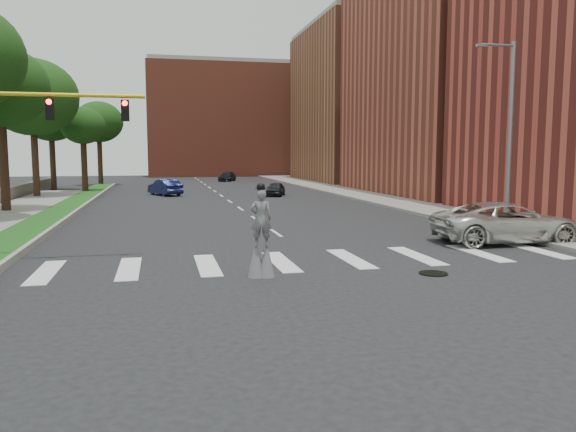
{
  "coord_description": "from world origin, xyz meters",
  "views": [
    {
      "loc": [
        -5.39,
        -17.94,
        3.82
      ],
      "look_at": [
        -1.19,
        0.31,
        1.7
      ],
      "focal_mm": 35.0,
      "sensor_mm": 36.0,
      "label": 1
    }
  ],
  "objects": [
    {
      "name": "tree_4",
      "position": [
        -15.49,
        32.93,
        8.38
      ],
      "size": [
        7.5,
        7.5,
        11.59
      ],
      "color": "black",
      "rests_on": "ground"
    },
    {
      "name": "car_near",
      "position": [
        4.68,
        30.78,
        0.6
      ],
      "size": [
        2.55,
        3.8,
        1.2
      ],
      "primitive_type": "imported",
      "rotation": [
        0.0,
        0.0,
        -0.35
      ],
      "color": "black",
      "rests_on": "ground"
    },
    {
      "name": "ground_plane",
      "position": [
        0.0,
        0.0,
        0.0
      ],
      "size": [
        160.0,
        160.0,
        0.0
      ],
      "primitive_type": "plane",
      "color": "black",
      "rests_on": "ground"
    },
    {
      "name": "stilt_performer",
      "position": [
        -2.38,
        -1.19,
        1.16
      ],
      "size": [
        0.84,
        0.57,
        2.91
      ],
      "rotation": [
        0.0,
        0.0,
        2.97
      ],
      "color": "black",
      "rests_on": "ground"
    },
    {
      "name": "suv_crossing",
      "position": [
        9.0,
        3.0,
        0.87
      ],
      "size": [
        6.4,
        3.27,
        1.73
      ],
      "primitive_type": "imported",
      "rotation": [
        0.0,
        0.0,
        1.51
      ],
      "color": "beige",
      "rests_on": "ground"
    },
    {
      "name": "building_backdrop",
      "position": [
        6.0,
        78.0,
        9.0
      ],
      "size": [
        26.0,
        14.0,
        18.0
      ],
      "primitive_type": "cube",
      "color": "#9A4330",
      "rests_on": "ground"
    },
    {
      "name": "building_mid",
      "position": [
        22.0,
        30.0,
        12.0
      ],
      "size": [
        16.0,
        22.0,
        24.0
      ],
      "primitive_type": "cube",
      "color": "#9A4330",
      "rests_on": "ground"
    },
    {
      "name": "tree_5",
      "position": [
        -15.79,
        42.69,
        7.37
      ],
      "size": [
        5.8,
        5.8,
        9.89
      ],
      "color": "black",
      "rests_on": "ground"
    },
    {
      "name": "traffic_signal",
      "position": [
        -9.78,
        3.0,
        4.15
      ],
      "size": [
        5.3,
        0.23,
        6.2
      ],
      "color": "black",
      "rests_on": "ground"
    },
    {
      "name": "sidewalk_right",
      "position": [
        12.5,
        25.0,
        0.09
      ],
      "size": [
        5.0,
        90.0,
        0.18
      ],
      "primitive_type": "cube",
      "color": "slate",
      "rests_on": "ground"
    },
    {
      "name": "manhole",
      "position": [
        3.0,
        -2.0,
        0.02
      ],
      "size": [
        0.9,
        0.9,
        0.04
      ],
      "primitive_type": "cylinder",
      "color": "black",
      "rests_on": "ground"
    },
    {
      "name": "streetlight",
      "position": [
        10.9,
        6.0,
        4.9
      ],
      "size": [
        2.05,
        0.2,
        9.0
      ],
      "color": "slate",
      "rests_on": "ground"
    },
    {
      "name": "median_curb",
      "position": [
        -10.45,
        20.0,
        0.14
      ],
      "size": [
        0.2,
        60.0,
        0.28
      ],
      "primitive_type": "cube",
      "color": "gray",
      "rests_on": "ground"
    },
    {
      "name": "grass_median",
      "position": [
        -11.5,
        20.0,
        0.12
      ],
      "size": [
        2.0,
        60.0,
        0.25
      ],
      "primitive_type": "cube",
      "color": "#154814",
      "rests_on": "ground"
    },
    {
      "name": "tree_3",
      "position": [
        -14.9,
        20.64,
        7.86
      ],
      "size": [
        5.95,
        5.95,
        10.44
      ],
      "color": "black",
      "rests_on": "ground"
    },
    {
      "name": "tree_6",
      "position": [
        -12.22,
        38.01,
        6.25
      ],
      "size": [
        4.09,
        4.09,
        8.09
      ],
      "color": "black",
      "rests_on": "ground"
    },
    {
      "name": "car_far",
      "position": [
        3.55,
        57.44,
        0.59
      ],
      "size": [
        3.1,
        4.4,
        1.18
      ],
      "primitive_type": "imported",
      "rotation": [
        0.0,
        0.0,
        -0.4
      ],
      "color": "black",
      "rests_on": "ground"
    },
    {
      "name": "building_far",
      "position": [
        22.0,
        54.0,
        10.0
      ],
      "size": [
        16.0,
        22.0,
        20.0
      ],
      "primitive_type": "cube",
      "color": "brown",
      "rests_on": "ground"
    },
    {
      "name": "tree_7",
      "position": [
        -12.03,
        50.92,
        7.31
      ],
      "size": [
        5.55,
        5.55,
        9.72
      ],
      "color": "black",
      "rests_on": "ground"
    },
    {
      "name": "car_mid",
      "position": [
        -4.89,
        33.58,
        0.73
      ],
      "size": [
        3.2,
        4.67,
        1.46
      ],
      "primitive_type": "imported",
      "rotation": [
        0.0,
        0.0,
        3.56
      ],
      "color": "navy",
      "rests_on": "ground"
    }
  ]
}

